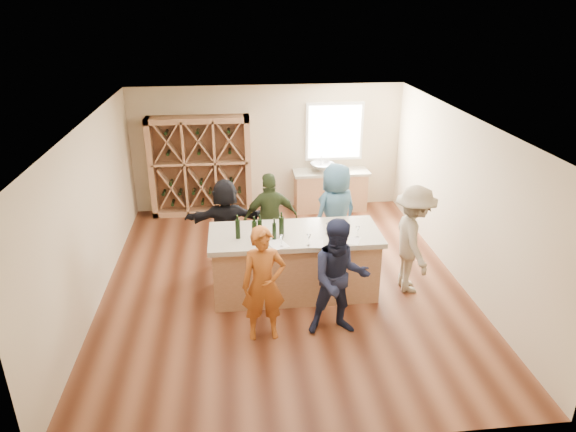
{
  "coord_description": "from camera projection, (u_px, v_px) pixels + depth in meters",
  "views": [
    {
      "loc": [
        -0.75,
        -7.64,
        4.52
      ],
      "look_at": [
        0.1,
        0.2,
        1.15
      ],
      "focal_mm": 32.0,
      "sensor_mm": 36.0,
      "label": 1
    }
  ],
  "objects": [
    {
      "name": "person_far_right",
      "position": [
        336.0,
        213.0,
        9.27
      ],
      "size": [
        1.07,
        0.93,
        1.85
      ],
      "primitive_type": "imported",
      "rotation": [
        0.0,
        0.0,
        3.61
      ],
      "color": "#335972",
      "rests_on": "floor"
    },
    {
      "name": "wine_bottle_c",
      "position": [
        260.0,
        228.0,
        7.92
      ],
      "size": [
        0.1,
        0.1,
        0.3
      ],
      "primitive_type": "cylinder",
      "rotation": [
        0.0,
        0.0,
        -0.41
      ],
      "color": "black",
      "rests_on": "tasting_counter_top"
    },
    {
      "name": "back_counter_top",
      "position": [
        331.0,
        172.0,
        11.55
      ],
      "size": [
        1.7,
        0.62,
        0.06
      ],
      "primitive_type": "cube",
      "color": "#A39B86",
      "rests_on": "back_counter_base"
    },
    {
      "name": "wine_bottle_b",
      "position": [
        254.0,
        231.0,
        7.8
      ],
      "size": [
        0.09,
        0.09,
        0.32
      ],
      "primitive_type": "cylinder",
      "rotation": [
        0.0,
        0.0,
        -0.15
      ],
      "color": "black",
      "rests_on": "tasting_counter_top"
    },
    {
      "name": "person_far_left",
      "position": [
        226.0,
        222.0,
        9.2
      ],
      "size": [
        1.5,
        0.57,
        1.61
      ],
      "primitive_type": "imported",
      "rotation": [
        0.0,
        0.0,
        3.16
      ],
      "color": "black",
      "rests_on": "floor"
    },
    {
      "name": "ceiling",
      "position": [
        283.0,
        118.0,
        7.71
      ],
      "size": [
        6.0,
        7.0,
        0.1
      ],
      "primitive_type": "cube",
      "color": "white",
      "rests_on": "ground"
    },
    {
      "name": "faucet",
      "position": [
        321.0,
        162.0,
        11.62
      ],
      "size": [
        0.02,
        0.02,
        0.3
      ],
      "primitive_type": "cylinder",
      "color": "silver",
      "rests_on": "back_counter_top"
    },
    {
      "name": "person_near_left",
      "position": [
        264.0,
        284.0,
        7.11
      ],
      "size": [
        0.64,
        0.49,
        1.71
      ],
      "primitive_type": "imported",
      "rotation": [
        0.0,
        0.0,
        0.05
      ],
      "color": "#994C19",
      "rests_on": "floor"
    },
    {
      "name": "person_far_mid",
      "position": [
        270.0,
        219.0,
        9.21
      ],
      "size": [
        1.07,
        0.66,
        1.71
      ],
      "primitive_type": "imported",
      "rotation": [
        0.0,
        0.0,
        3.29
      ],
      "color": "#263319",
      "rests_on": "floor"
    },
    {
      "name": "wine_glass_e",
      "position": [
        358.0,
        232.0,
        7.95
      ],
      "size": [
        0.08,
        0.08,
        0.18
      ],
      "primitive_type": "cone",
      "rotation": [
        0.0,
        0.0,
        -0.19
      ],
      "color": "white",
      "rests_on": "tasting_counter_top"
    },
    {
      "name": "window_frame",
      "position": [
        334.0,
        132.0,
        11.46
      ],
      "size": [
        1.3,
        0.06,
        1.3
      ],
      "primitive_type": "cube",
      "color": "white",
      "rests_on": "wall_back"
    },
    {
      "name": "wine_bottle_d",
      "position": [
        274.0,
        231.0,
        7.87
      ],
      "size": [
        0.07,
        0.07,
        0.27
      ],
      "primitive_type": "cylinder",
      "rotation": [
        0.0,
        0.0,
        -0.12
      ],
      "color": "black",
      "rests_on": "tasting_counter_top"
    },
    {
      "name": "tasting_menu_b",
      "position": [
        316.0,
        244.0,
        7.77
      ],
      "size": [
        0.25,
        0.32,
        0.0
      ],
      "primitive_type": "cube",
      "rotation": [
        0.0,
        0.0,
        -0.15
      ],
      "color": "white",
      "rests_on": "tasting_counter_top"
    },
    {
      "name": "wall_front",
      "position": [
        319.0,
        342.0,
        5.04
      ],
      "size": [
        6.0,
        0.1,
        2.8
      ],
      "primitive_type": "cube",
      "color": "#C4B08E",
      "rests_on": "ground"
    },
    {
      "name": "tasting_counter_top",
      "position": [
        295.0,
        235.0,
        8.15
      ],
      "size": [
        2.72,
        1.12,
        0.08
      ],
      "primitive_type": "cube",
      "color": "#A39B86",
      "rests_on": "tasting_counter_base"
    },
    {
      "name": "floor",
      "position": [
        283.0,
        285.0,
        8.85
      ],
      "size": [
        6.0,
        7.0,
        0.1
      ],
      "primitive_type": "cube",
      "color": "brown",
      "rests_on": "ground"
    },
    {
      "name": "sink",
      "position": [
        322.0,
        167.0,
        11.48
      ],
      "size": [
        0.54,
        0.54,
        0.19
      ],
      "primitive_type": "imported",
      "color": "silver",
      "rests_on": "back_counter_top"
    },
    {
      "name": "wall_right",
      "position": [
        464.0,
        199.0,
        8.58
      ],
      "size": [
        0.1,
        7.0,
        2.8
      ],
      "primitive_type": "cube",
      "color": "#C4B08E",
      "rests_on": "ground"
    },
    {
      "name": "tasting_counter_base",
      "position": [
        295.0,
        265.0,
        8.36
      ],
      "size": [
        2.6,
        1.0,
        1.0
      ],
      "primitive_type": "cube",
      "color": "#A1714C",
      "rests_on": "floor"
    },
    {
      "name": "back_counter_base",
      "position": [
        330.0,
        191.0,
        11.73
      ],
      "size": [
        1.6,
        0.58,
        0.86
      ],
      "primitive_type": "cube",
      "color": "#A1714C",
      "rests_on": "floor"
    },
    {
      "name": "wall_back",
      "position": [
        268.0,
        148.0,
        11.53
      ],
      "size": [
        6.0,
        0.1,
        2.8
      ],
      "primitive_type": "cube",
      "color": "#C4B08E",
      "rests_on": "ground"
    },
    {
      "name": "wine_glass_d",
      "position": [
        327.0,
        229.0,
        8.06
      ],
      "size": [
        0.09,
        0.09,
        0.18
      ],
      "primitive_type": "cone",
      "rotation": [
        0.0,
        0.0,
        0.26
      ],
      "color": "white",
      "rests_on": "tasting_counter_top"
    },
    {
      "name": "wall_left",
      "position": [
        88.0,
        215.0,
        7.98
      ],
      "size": [
        0.1,
        7.0,
        2.8
      ],
      "primitive_type": "cube",
      "color": "#C4B08E",
      "rests_on": "ground"
    },
    {
      "name": "tasting_menu_c",
      "position": [
        353.0,
        241.0,
        7.86
      ],
      "size": [
        0.28,
        0.32,
        0.0
      ],
      "primitive_type": "cube",
      "rotation": [
        0.0,
        0.0,
        -0.39
      ],
      "color": "white",
      "rests_on": "tasting_counter_top"
    },
    {
      "name": "person_near_right",
      "position": [
        340.0,
        278.0,
        7.2
      ],
      "size": [
        0.86,
        0.48,
        1.77
      ],
      "primitive_type": "imported",
      "rotation": [
        0.0,
        0.0,
        -0.01
      ],
      "color": "#191E38",
      "rests_on": "floor"
    },
    {
      "name": "person_server",
      "position": [
        413.0,
        240.0,
        8.3
      ],
      "size": [
        0.61,
        1.2,
        1.81
      ],
      "primitive_type": "imported",
      "rotation": [
        0.0,
        0.0,
        1.52
      ],
      "color": "gray",
      "rests_on": "floor"
    },
    {
      "name": "wine_bottle_a",
      "position": [
        238.0,
        229.0,
        7.89
      ],
      "size": [
        0.09,
        0.09,
        0.31
      ],
      "primitive_type": "cylinder",
      "rotation": [
        0.0,
        0.0,
        -0.3
      ],
      "color": "black",
      "rests_on": "tasting_counter_top"
    },
    {
      "name": "window_pane",
      "position": [
        335.0,
        132.0,
        11.43
      ],
      "size": [
        1.18,
        0.01,
        1.18
      ],
      "primitive_type": "cube",
      "color": "white",
      "rests_on": "wall_back"
    },
    {
      "name": "wine_glass_b",
      "position": [
        309.0,
        240.0,
        7.68
      ],
      "size": [
        0.07,
        0.07,
        0.18
      ],
      "primitive_type": "cone",
      "rotation": [
        0.0,
        0.0,
        -0.05
      ],
      "color": "white",
      "rests_on": "tasting_counter_top"
    },
    {
      "name": "wine_rack",
      "position": [
        200.0,
        166.0,
        11.24
      ],
      "size": [
        2.2,
        0.45,
        2.2
      ],
      "primitive_type": "cube",
      "color": "#A1714C",
      "rests_on": "floor"
    },
    {
      "name": "wine_bottle_e",
      "position": [
        282.0,
        227.0,
        7.93
      ],
      "size": [
        0.11,
        0.11,
        0.33
      ],
      "primitive_type": "cylinder",
      "rotation": [
        0.0,
        0.0,
        0.39
      ],
      "color": "black",
      "rests_on": "tasting_counter_top"
    },
    {
      "name": "tasting_menu_a",
      "position": [
        278.0,
        244.0,
        7.75
      ],
      "size": [
        0.35,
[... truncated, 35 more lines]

